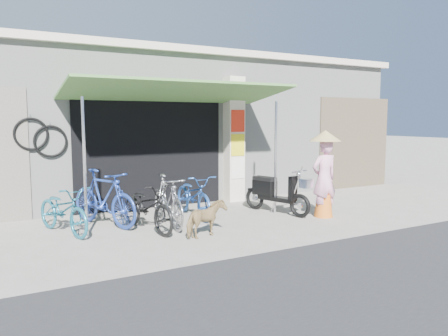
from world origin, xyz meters
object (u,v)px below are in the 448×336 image
bike_navy (193,196)px  street_dog (206,219)px  nun (324,174)px  bike_blue (104,198)px  bike_silver (168,201)px  bike_black (147,207)px  bike_teal (63,210)px  moped (275,193)px

bike_navy → street_dog: bike_navy is taller
street_dog → nun: size_ratio=0.42×
bike_blue → bike_navy: bike_blue is taller
bike_blue → bike_silver: bearing=-54.0°
bike_blue → bike_navy: size_ratio=1.05×
bike_black → nun: bearing=-22.1°
bike_teal → bike_navy: size_ratio=0.96×
bike_teal → street_dog: (2.07, -1.40, -0.11)m
bike_silver → moped: bearing=1.7°
bike_teal → bike_blue: (0.76, 0.23, 0.11)m
bike_teal → bike_blue: bearing=-2.3°
bike_black → bike_silver: bearing=6.3°
bike_blue → moped: (3.45, -0.60, -0.09)m
bike_black → street_dog: bike_black is taller
bike_silver → bike_teal: bearing=170.9°
bike_black → bike_navy: size_ratio=0.99×
bike_blue → bike_navy: bearing=-27.7°
bike_blue → bike_teal: bearing=172.4°
bike_blue → bike_navy: 1.79m
moped → bike_navy: bearing=146.4°
bike_silver → moped: 2.42m
bike_navy → moped: size_ratio=1.01×
bike_navy → street_dog: 1.60m
bike_silver → moped: (2.42, -0.02, -0.05)m
street_dog → bike_navy: bearing=-35.2°
bike_silver → moped: bike_silver is taller
bike_teal → street_dog: bearing=-53.2°
bike_silver → bike_black: bearing=-159.8°
street_dog → nun: (2.81, 0.26, 0.56)m
bike_silver → bike_navy: bike_silver is taller
bike_blue → bike_black: (0.59, -0.73, -0.09)m
moped → nun: size_ratio=0.93×
bike_silver → nun: 3.21m
bike_teal → bike_blue: bike_blue is taller
moped → nun: nun is taller
street_dog → moped: (2.14, 1.03, 0.12)m
bike_teal → bike_navy: 2.55m
bike_teal → bike_navy: bearing=-16.2°
bike_blue → moped: bearing=-34.4°
nun → bike_blue: bearing=-16.5°
bike_black → street_dog: bearing=-63.0°
bike_black → nun: size_ratio=0.94×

